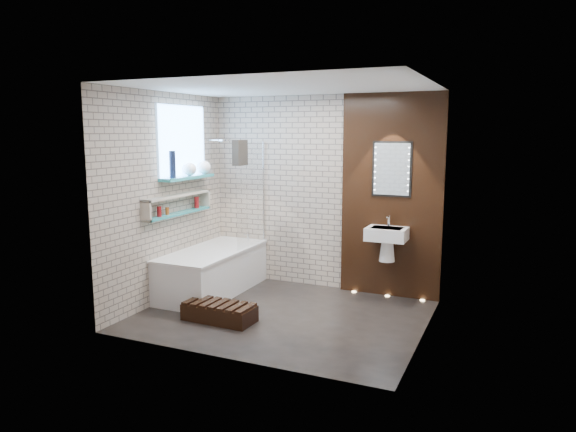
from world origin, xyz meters
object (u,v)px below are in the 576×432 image
at_px(bath_screen, 251,194).
at_px(bathtub, 213,271).
at_px(led_mirror, 392,169).
at_px(walnut_step, 219,313).
at_px(washbasin, 387,239).

bearing_deg(bath_screen, bathtub, -128.90).
height_order(bathtub, bath_screen, bath_screen).
bearing_deg(bathtub, led_mirror, 19.78).
height_order(bath_screen, walnut_step, bath_screen).
bearing_deg(washbasin, led_mirror, 90.00).
xyz_separation_m(bathtub, bath_screen, (0.35, 0.44, 0.99)).
bearing_deg(walnut_step, washbasin, 44.91).
bearing_deg(bath_screen, washbasin, 5.78).
bearing_deg(walnut_step, led_mirror, 47.73).
xyz_separation_m(bathtub, led_mirror, (2.17, 0.78, 1.36)).
height_order(bath_screen, washbasin, bath_screen).
xyz_separation_m(led_mirror, walnut_step, (-1.53, -1.69, -1.56)).
bearing_deg(led_mirror, bath_screen, -169.34).
relative_size(bath_screen, washbasin, 2.41).
xyz_separation_m(bath_screen, led_mirror, (1.82, 0.34, 0.37)).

